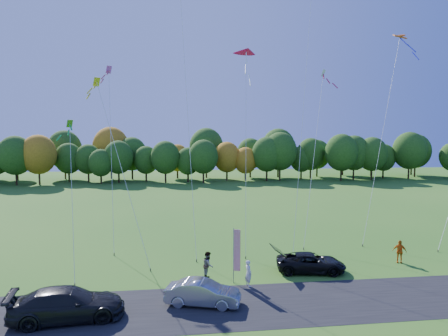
{
  "coord_description": "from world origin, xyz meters",
  "views": [
    {
      "loc": [
        -3.98,
        -25.66,
        9.81
      ],
      "look_at": [
        0.0,
        6.0,
        7.0
      ],
      "focal_mm": 32.0,
      "sensor_mm": 36.0,
      "label": 1
    }
  ],
  "objects": [
    {
      "name": "tree_line",
      "position": [
        0.0,
        55.0,
        0.0
      ],
      "size": [
        116.0,
        12.0,
        10.0
      ],
      "primitive_type": null,
      "color": "#1E4711",
      "rests_on": "ground"
    },
    {
      "name": "silver_sedan",
      "position": [
        -2.42,
        -3.63,
        0.7
      ],
      "size": [
        4.51,
        2.61,
        1.41
      ],
      "primitive_type": "imported",
      "rotation": [
        0.0,
        0.0,
        1.29
      ],
      "color": "#99999D",
      "rests_on": "ground"
    },
    {
      "name": "ground",
      "position": [
        0.0,
        0.0,
        0.0
      ],
      "size": [
        160.0,
        160.0,
        0.0
      ],
      "primitive_type": "plane",
      "color": "#255E18"
    },
    {
      "name": "kite_diamond_green",
      "position": [
        -10.98,
        2.55,
        5.42
      ],
      "size": [
        1.67,
        5.26,
        11.05
      ],
      "color": "#4C3F33",
      "rests_on": "ground"
    },
    {
      "name": "person_east",
      "position": [
        12.89,
        1.96,
        0.86
      ],
      "size": [
        1.09,
        0.86,
        1.73
      ],
      "primitive_type": "imported",
      "rotation": [
        0.0,
        0.0,
        -0.51
      ],
      "color": "#CF6513",
      "rests_on": "ground"
    },
    {
      "name": "asphalt_strip",
      "position": [
        0.0,
        -4.0,
        0.01
      ],
      "size": [
        90.0,
        6.0,
        0.01
      ],
      "primitive_type": "cube",
      "color": "black",
      "rests_on": "ground"
    },
    {
      "name": "kite_diamond_yellow",
      "position": [
        -7.85,
        4.71,
        7.01
      ],
      "size": [
        4.81,
        5.2,
        14.48
      ],
      "color": "#4C3F33",
      "rests_on": "ground"
    },
    {
      "name": "person_tailgate_a",
      "position": [
        0.67,
        -1.2,
        0.85
      ],
      "size": [
        0.58,
        0.72,
        1.7
      ],
      "primitive_type": "imported",
      "rotation": [
        0.0,
        0.0,
        1.89
      ],
      "color": "silver",
      "rests_on": "ground"
    },
    {
      "name": "feather_flag",
      "position": [
        -0.03,
        -0.59,
        2.23
      ],
      "size": [
        0.45,
        0.24,
        3.66
      ],
      "color": "#999999",
      "rests_on": "ground"
    },
    {
      "name": "person_tailgate_b",
      "position": [
        -1.77,
        0.49,
        0.92
      ],
      "size": [
        0.84,
        1.0,
        1.84
      ],
      "primitive_type": "imported",
      "rotation": [
        0.0,
        0.0,
        1.4
      ],
      "color": "gray",
      "rests_on": "ground"
    },
    {
      "name": "kite_parafoil_rainbow",
      "position": [
        15.47,
        9.66,
        9.88
      ],
      "size": [
        8.03,
        7.1,
        20.02
      ],
      "color": "#4C3F33",
      "rests_on": "ground"
    },
    {
      "name": "dark_truck_a",
      "position": [
        -9.63,
        -4.55,
        0.85
      ],
      "size": [
        6.06,
        3.01,
        1.69
      ],
      "primitive_type": "imported",
      "rotation": [
        0.0,
        0.0,
        1.68
      ],
      "color": "black",
      "rests_on": "ground"
    },
    {
      "name": "kite_diamond_white",
      "position": [
        8.91,
        9.82,
        8.02
      ],
      "size": [
        4.87,
        8.08,
        16.51
      ],
      "color": "#4C3F33",
      "rests_on": "ground"
    },
    {
      "name": "kite_delta_red",
      "position": [
        2.23,
        8.37,
        9.46
      ],
      "size": [
        2.55,
        8.65,
        18.75
      ],
      "color": "#4C3F33",
      "rests_on": "ground"
    },
    {
      "name": "kite_parafoil_orange",
      "position": [
        7.88,
        9.7,
        14.4
      ],
      "size": [
        7.21,
        11.29,
        29.25
      ],
      "color": "#4C3F33",
      "rests_on": "ground"
    },
    {
      "name": "black_suv",
      "position": [
        5.54,
        0.84,
        0.67
      ],
      "size": [
        5.13,
        3.03,
        1.34
      ],
      "primitive_type": "imported",
      "rotation": [
        0.0,
        0.0,
        1.39
      ],
      "color": "black",
      "rests_on": "ground"
    },
    {
      "name": "kite_delta_blue",
      "position": [
        -3.05,
        9.31,
        16.77
      ],
      "size": [
        3.52,
        11.33,
        32.96
      ],
      "color": "#4C3F33",
      "rests_on": "ground"
    },
    {
      "name": "kite_diamond_pink",
      "position": [
        -9.42,
        10.07,
        8.05
      ],
      "size": [
        1.78,
        7.77,
        16.45
      ],
      "color": "#4C3F33",
      "rests_on": "ground"
    }
  ]
}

